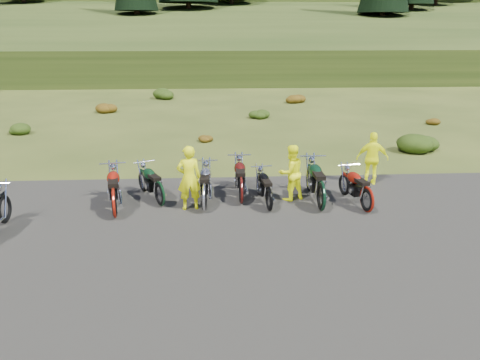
{
  "coord_description": "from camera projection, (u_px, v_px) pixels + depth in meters",
  "views": [
    {
      "loc": [
        0.04,
        -10.79,
        4.81
      ],
      "look_at": [
        0.71,
        0.85,
        0.96
      ],
      "focal_mm": 35.0,
      "sensor_mm": 36.0,
      "label": 1
    }
  ],
  "objects": [
    {
      "name": "person_middle",
      "position": [
        189.0,
        179.0,
        12.59
      ],
      "size": [
        0.72,
        0.54,
        1.79
      ],
      "primitive_type": "imported",
      "rotation": [
        0.0,
        0.0,
        3.33
      ],
      "color": "#F0F70D",
      "rests_on": "ground"
    },
    {
      "name": "hill_plateau",
      "position": [
        212.0,
        46.0,
        116.03
      ],
      "size": [
        300.0,
        90.0,
        9.17
      ],
      "primitive_type": "cube",
      "color": "#253612",
      "rests_on": "ground"
    },
    {
      "name": "shrub_1",
      "position": [
        18.0,
        127.0,
        21.86
      ],
      "size": [
        1.03,
        1.03,
        0.61
      ],
      "primitive_type": "ellipsoid",
      "color": "#1C380E",
      "rests_on": "ground"
    },
    {
      "name": "motorcycle_5",
      "position": [
        269.0,
        212.0,
        12.74
      ],
      "size": [
        0.83,
        1.94,
        0.99
      ],
      "primitive_type": null,
      "rotation": [
        0.0,
        0.0,
        1.68
      ],
      "color": "black",
      "rests_on": "ground"
    },
    {
      "name": "motorcycle_7",
      "position": [
        320.0,
        211.0,
        12.77
      ],
      "size": [
        0.78,
        2.34,
        1.22
      ],
      "primitive_type": null,
      "rotation": [
        0.0,
        0.0,
        1.57
      ],
      "color": "black",
      "rests_on": "ground"
    },
    {
      "name": "hill_slope",
      "position": [
        212.0,
        66.0,
        59.14
      ],
      "size": [
        300.0,
        45.97,
        9.37
      ],
      "primitive_type": null,
      "rotation": [
        0.14,
        0.0,
        0.0
      ],
      "color": "#253612",
      "rests_on": "ground"
    },
    {
      "name": "motorcycle_4",
      "position": [
        241.0,
        204.0,
        13.28
      ],
      "size": [
        0.74,
        2.17,
        1.13
      ],
      "primitive_type": null,
      "rotation": [
        0.0,
        0.0,
        1.56
      ],
      "color": "#450E0B",
      "rests_on": "ground"
    },
    {
      "name": "person_right_b",
      "position": [
        372.0,
        159.0,
        14.65
      ],
      "size": [
        1.04,
        0.59,
        1.67
      ],
      "primitive_type": "imported",
      "rotation": [
        0.0,
        0.0,
        2.95
      ],
      "color": "#F0F70D",
      "rests_on": "ground"
    },
    {
      "name": "shrub_6",
      "position": [
        295.0,
        97.0,
        30.69
      ],
      "size": [
        1.3,
        1.3,
        0.77
      ],
      "primitive_type": "ellipsoid",
      "color": "#65330C",
      "rests_on": "ground"
    },
    {
      "name": "shrub_4",
      "position": [
        204.0,
        137.0,
        20.37
      ],
      "size": [
        0.77,
        0.77,
        0.45
      ],
      "primitive_type": "ellipsoid",
      "color": "#65330C",
      "rests_on": "ground"
    },
    {
      "name": "motorcycle_6",
      "position": [
        366.0,
        213.0,
        12.66
      ],
      "size": [
        1.04,
        2.09,
        1.05
      ],
      "primitive_type": null,
      "rotation": [
        0.0,
        0.0,
        1.76
      ],
      "color": "maroon",
      "rests_on": "ground"
    },
    {
      "name": "shrub_3",
      "position": [
        164.0,
        92.0,
        32.18
      ],
      "size": [
        1.56,
        1.56,
        0.92
      ],
      "primitive_type": "ellipsoid",
      "color": "#1C380E",
      "rests_on": "ground"
    },
    {
      "name": "motorcycle_2",
      "position": [
        160.0,
        207.0,
        13.1
      ],
      "size": [
        1.52,
        2.07,
        1.04
      ],
      "primitive_type": null,
      "rotation": [
        0.0,
        0.0,
        2.06
      ],
      "color": "black",
      "rests_on": "ground"
    },
    {
      "name": "motorcycle_1",
      "position": [
        116.0,
        218.0,
        12.32
      ],
      "size": [
        1.14,
        2.32,
        1.17
      ],
      "primitive_type": null,
      "rotation": [
        0.0,
        0.0,
        1.75
      ],
      "color": "maroon",
      "rests_on": "ground"
    },
    {
      "name": "shrub_5",
      "position": [
        258.0,
        113.0,
        25.53
      ],
      "size": [
        1.03,
        1.03,
        0.61
      ],
      "primitive_type": "ellipsoid",
      "color": "#1C380E",
      "rests_on": "ground"
    },
    {
      "name": "gravel_pad",
      "position": [
        214.0,
        266.0,
        9.84
      ],
      "size": [
        20.0,
        12.0,
        0.04
      ],
      "primitive_type": "cube",
      "color": "black",
      "rests_on": "ground"
    },
    {
      "name": "person_right_a",
      "position": [
        291.0,
        174.0,
        13.33
      ],
      "size": [
        0.96,
        0.88,
        1.61
      ],
      "primitive_type": "imported",
      "rotation": [
        0.0,
        0.0,
        3.56
      ],
      "color": "#F0F70D",
      "rests_on": "ground"
    },
    {
      "name": "ground",
      "position": [
        214.0,
        227.0,
        11.74
      ],
      "size": [
        300.0,
        300.0,
        0.0
      ],
      "primitive_type": "plane",
      "color": "#334216",
      "rests_on": "ground"
    },
    {
      "name": "shrub_2",
      "position": [
        105.0,
        107.0,
        27.02
      ],
      "size": [
        1.3,
        1.3,
        0.77
      ],
      "primitive_type": "ellipsoid",
      "color": "#65330C",
      "rests_on": "ground"
    },
    {
      "name": "motorcycle_3",
      "position": [
        205.0,
        212.0,
        12.74
      ],
      "size": [
        0.78,
        2.17,
        1.13
      ],
      "primitive_type": null,
      "rotation": [
        0.0,
        0.0,
        1.54
      ],
      "color": "#B2B2B7",
      "rests_on": "ground"
    },
    {
      "name": "shrub_7",
      "position": [
        419.0,
        140.0,
        18.78
      ],
      "size": [
        1.56,
        1.56,
        0.92
      ],
      "primitive_type": "ellipsoid",
      "color": "#1C380E",
      "rests_on": "ground"
    },
    {
      "name": "shrub_8",
      "position": [
        431.0,
        120.0,
        24.03
      ],
      "size": [
        0.77,
        0.77,
        0.45
      ],
      "primitive_type": "ellipsoid",
      "color": "#65330C",
      "rests_on": "ground"
    }
  ]
}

